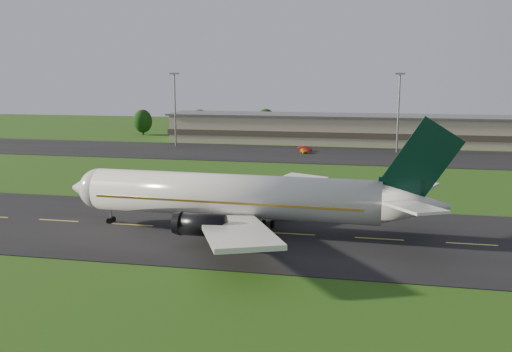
% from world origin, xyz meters
% --- Properties ---
extents(ground, '(360.00, 360.00, 0.00)m').
position_xyz_m(ground, '(0.00, 0.00, 0.00)').
color(ground, '#214B12').
rests_on(ground, ground).
extents(taxiway, '(220.00, 30.00, 0.10)m').
position_xyz_m(taxiway, '(0.00, 0.00, 0.05)').
color(taxiway, black).
rests_on(taxiway, ground).
extents(apron, '(260.00, 30.00, 0.10)m').
position_xyz_m(apron, '(0.00, 72.00, 0.05)').
color(apron, black).
rests_on(apron, ground).
extents(airliner, '(51.28, 42.16, 15.57)m').
position_xyz_m(airliner, '(-17.97, -0.03, 4.66)').
color(airliner, white).
rests_on(airliner, ground).
extents(terminal, '(145.00, 16.00, 8.40)m').
position_xyz_m(terminal, '(6.40, 96.18, 3.99)').
color(terminal, '#C4B996').
rests_on(terminal, ground).
extents(light_mast_west, '(2.40, 1.20, 20.35)m').
position_xyz_m(light_mast_west, '(-55.00, 80.00, 12.74)').
color(light_mast_west, gray).
rests_on(light_mast_west, ground).
extents(light_mast_centre, '(2.40, 1.20, 20.35)m').
position_xyz_m(light_mast_centre, '(5.00, 80.00, 12.74)').
color(light_mast_centre, gray).
rests_on(light_mast_centre, ground).
extents(service_vehicle_a, '(2.66, 3.80, 1.20)m').
position_xyz_m(service_vehicle_a, '(-18.34, 73.81, 0.70)').
color(service_vehicle_a, '#C1930B').
rests_on(service_vehicle_a, apron).
extents(service_vehicle_b, '(3.93, 2.04, 1.23)m').
position_xyz_m(service_vehicle_b, '(-18.59, 77.58, 0.72)').
color(service_vehicle_b, '#A30A20').
rests_on(service_vehicle_b, apron).
extents(service_vehicle_c, '(2.09, 4.47, 1.24)m').
position_xyz_m(service_vehicle_c, '(12.74, 67.94, 0.72)').
color(service_vehicle_c, white).
rests_on(service_vehicle_c, apron).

